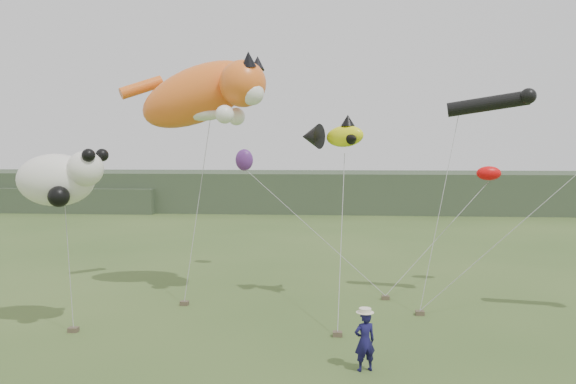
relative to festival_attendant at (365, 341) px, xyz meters
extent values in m
plane|color=#385123|center=(-1.24, -0.19, -0.87)|extent=(120.00, 120.00, 0.00)
cube|color=#2D3D28|center=(-1.24, 44.81, 1.13)|extent=(90.00, 12.00, 4.00)
cube|color=#2D3D28|center=(-31.24, 41.81, 0.38)|extent=(25.00, 8.00, 2.50)
imported|color=#141142|center=(0.00, 0.00, 0.00)|extent=(0.74, 0.61, 1.74)
cube|color=brown|center=(-6.96, 6.31, -0.79)|extent=(0.32, 0.26, 0.17)
cube|color=brown|center=(-0.75, 2.94, -0.79)|extent=(0.32, 0.26, 0.17)
cube|color=brown|center=(2.42, 5.68, -0.79)|extent=(0.32, 0.26, 0.17)
cube|color=brown|center=(-9.91, 2.66, -0.79)|extent=(0.32, 0.26, 0.17)
cube|color=brown|center=(1.32, 7.84, -0.79)|extent=(0.32, 0.26, 0.17)
ellipsoid|color=orange|center=(-6.69, 7.89, 7.81)|extent=(5.59, 2.41, 4.00)
sphere|color=orange|center=(-4.58, 6.84, 8.12)|extent=(1.90, 1.90, 1.90)
cone|color=black|center=(-4.26, 6.31, 9.02)|extent=(0.59, 0.72, 0.71)
cone|color=black|center=(-4.05, 7.37, 9.02)|extent=(0.59, 0.68, 0.67)
sphere|color=white|center=(-4.16, 6.52, 7.70)|extent=(0.95, 0.95, 0.95)
ellipsoid|color=white|center=(-6.47, 7.58, 6.96)|extent=(1.85, 0.93, 0.58)
sphere|color=white|center=(-5.21, 6.21, 6.86)|extent=(0.74, 0.74, 0.74)
sphere|color=white|center=(-5.00, 7.68, 6.86)|extent=(0.74, 0.74, 0.74)
cylinder|color=orange|center=(-9.42, 8.74, 8.23)|extent=(1.96, 1.44, 1.14)
ellipsoid|color=yellow|center=(-0.48, 6.69, 6.00)|extent=(1.78, 1.33, 0.97)
cone|color=black|center=(-1.84, 7.03, 6.00)|extent=(1.16, 1.26, 1.02)
cone|color=black|center=(-0.36, 6.69, 6.62)|extent=(0.57, 0.57, 0.45)
cone|color=black|center=(-0.14, 6.13, 5.89)|extent=(0.60, 0.63, 0.45)
cone|color=black|center=(-0.14, 7.26, 5.89)|extent=(0.60, 0.63, 0.45)
cylinder|color=black|center=(5.22, 7.41, 7.30)|extent=(3.21, 1.25, 1.01)
sphere|color=black|center=(6.62, 6.90, 7.55)|extent=(0.62, 0.62, 0.62)
ellipsoid|color=white|center=(-10.43, 2.73, 4.42)|extent=(2.71, 1.80, 1.80)
sphere|color=white|center=(-9.22, 2.43, 4.83)|extent=(1.20, 1.20, 1.20)
sphere|color=black|center=(-8.92, 2.03, 5.28)|extent=(0.44, 0.44, 0.44)
sphere|color=black|center=(-8.82, 2.88, 5.28)|extent=(0.44, 0.44, 0.44)
sphere|color=black|center=(-9.92, 1.93, 3.92)|extent=(0.70, 0.70, 0.70)
sphere|color=black|center=(-11.23, 3.03, 4.02)|extent=(0.70, 0.70, 0.70)
ellipsoid|color=red|center=(6.10, 10.26, 4.41)|extent=(1.10, 0.64, 0.64)
ellipsoid|color=#5B277B|center=(-5.52, 12.99, 4.95)|extent=(0.92, 0.61, 1.12)
camera|label=1|loc=(-0.93, -15.77, 5.43)|focal=35.00mm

